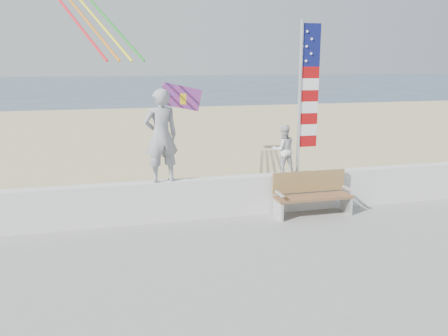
{
  "coord_description": "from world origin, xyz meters",
  "views": [
    {
      "loc": [
        -2.39,
        -8.16,
        3.7
      ],
      "look_at": [
        0.2,
        1.8,
        1.35
      ],
      "focal_mm": 38.0,
      "sensor_mm": 36.0,
      "label": 1
    }
  ],
  "objects_px": {
    "child": "(283,150)",
    "flag": "(305,92)",
    "bench": "(312,193)",
    "adult": "(161,136)"
  },
  "relations": [
    {
      "from": "child",
      "to": "flag",
      "type": "xyz_separation_m",
      "value": [
        0.49,
        -0.0,
        1.33
      ]
    },
    {
      "from": "bench",
      "to": "flag",
      "type": "xyz_separation_m",
      "value": [
        -0.06,
        0.45,
        2.3
      ]
    },
    {
      "from": "bench",
      "to": "flag",
      "type": "relative_size",
      "value": 0.51
    },
    {
      "from": "bench",
      "to": "child",
      "type": "bearing_deg",
      "value": 140.44
    },
    {
      "from": "adult",
      "to": "bench",
      "type": "distance_m",
      "value": 3.7
    },
    {
      "from": "adult",
      "to": "bench",
      "type": "height_order",
      "value": "adult"
    },
    {
      "from": "bench",
      "to": "flag",
      "type": "bearing_deg",
      "value": 97.3
    },
    {
      "from": "adult",
      "to": "flag",
      "type": "xyz_separation_m",
      "value": [
        3.33,
        -0.0,
        0.89
      ]
    },
    {
      "from": "adult",
      "to": "child",
      "type": "relative_size",
      "value": 1.76
    },
    {
      "from": "bench",
      "to": "adult",
      "type": "bearing_deg",
      "value": 172.37
    }
  ]
}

